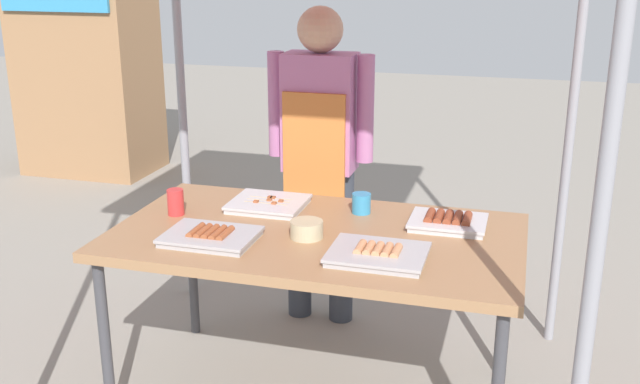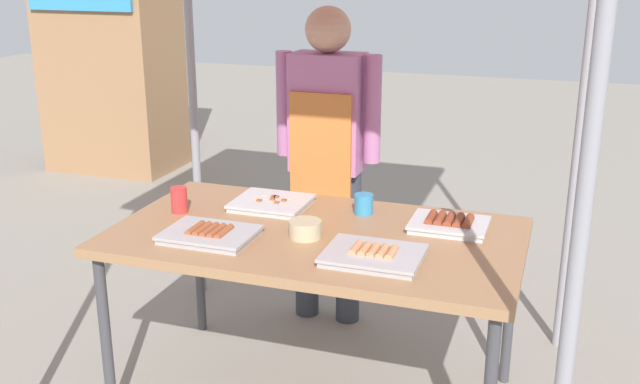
% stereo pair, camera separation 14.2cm
% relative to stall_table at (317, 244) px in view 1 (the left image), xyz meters
% --- Properties ---
extents(stall_table, '(1.60, 0.90, 0.75)m').
position_rel_stall_table_xyz_m(stall_table, '(0.00, 0.00, 0.00)').
color(stall_table, '#9E724C').
rests_on(stall_table, ground).
extents(tray_grilled_sausages, '(0.35, 0.28, 0.05)m').
position_rel_stall_table_xyz_m(tray_grilled_sausages, '(0.29, -0.20, 0.07)').
color(tray_grilled_sausages, '#ADADB2').
rests_on(tray_grilled_sausages, stall_table).
extents(tray_meat_skewers, '(0.31, 0.28, 0.04)m').
position_rel_stall_table_xyz_m(tray_meat_skewers, '(-0.28, 0.23, 0.07)').
color(tray_meat_skewers, silver).
rests_on(tray_meat_skewers, stall_table).
extents(tray_pork_links, '(0.30, 0.24, 0.05)m').
position_rel_stall_table_xyz_m(tray_pork_links, '(0.49, 0.20, 0.07)').
color(tray_pork_links, silver).
rests_on(tray_pork_links, stall_table).
extents(tray_spring_rolls, '(0.35, 0.26, 0.05)m').
position_rel_stall_table_xyz_m(tray_spring_rolls, '(-0.36, -0.20, 0.07)').
color(tray_spring_rolls, '#ADADB2').
rests_on(tray_spring_rolls, stall_table).
extents(condiment_bowl, '(0.13, 0.13, 0.07)m').
position_rel_stall_table_xyz_m(condiment_bowl, '(-0.02, -0.06, 0.09)').
color(condiment_bowl, '#BFB28C').
rests_on(condiment_bowl, stall_table).
extents(drink_cup_near_edge, '(0.08, 0.08, 0.08)m').
position_rel_stall_table_xyz_m(drink_cup_near_edge, '(0.12, 0.27, 0.10)').
color(drink_cup_near_edge, '#338CBF').
rests_on(drink_cup_near_edge, stall_table).
extents(drink_cup_by_wok, '(0.07, 0.07, 0.11)m').
position_rel_stall_table_xyz_m(drink_cup_by_wok, '(-0.62, 0.04, 0.11)').
color(drink_cup_by_wok, red).
rests_on(drink_cup_by_wok, stall_table).
extents(vendor_woman, '(0.52, 0.23, 1.57)m').
position_rel_stall_table_xyz_m(vendor_woman, '(-0.19, 0.72, 0.23)').
color(vendor_woman, '#333842').
rests_on(vendor_woman, ground).
extents(neighbor_stall_left, '(1.05, 0.72, 1.94)m').
position_rel_stall_table_xyz_m(neighbor_stall_left, '(-2.83, 2.84, 0.27)').
color(neighbor_stall_left, '#9E724C').
rests_on(neighbor_stall_left, ground).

